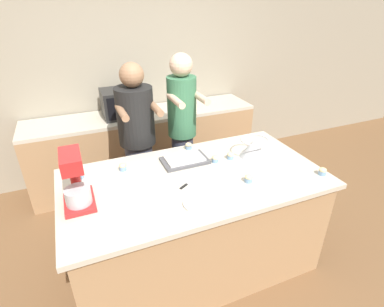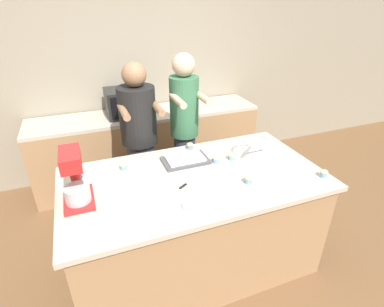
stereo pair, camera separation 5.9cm
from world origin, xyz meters
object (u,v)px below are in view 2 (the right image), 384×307
at_px(small_plate, 196,204).
at_px(cupcake_5, 123,166).
at_px(person_right, 185,132).
at_px(cupcake_3, 324,173).
at_px(cupcake_0, 190,146).
at_px(knife, 188,183).
at_px(mixing_bowl, 255,148).
at_px(cupcake_2, 216,159).
at_px(person_left, 140,143).
at_px(baking_tray, 185,160).
at_px(microwave_oven, 125,102).
at_px(stand_mixer, 75,180).
at_px(cupcake_1, 80,173).
at_px(cupcake_4, 248,179).
at_px(cupcake_6, 231,156).

height_order(small_plate, cupcake_5, cupcake_5).
bearing_deg(person_right, cupcake_3, -58.99).
bearing_deg(cupcake_0, knife, -112.50).
bearing_deg(mixing_bowl, cupcake_2, 173.19).
distance_m(person_left, mixing_bowl, 1.14).
relative_size(baking_tray, cupcake_2, 6.24).
bearing_deg(cupcake_2, person_left, 126.11).
height_order(baking_tray, cupcake_0, cupcake_0).
distance_m(person_right, cupcake_2, 0.69).
relative_size(microwave_oven, knife, 2.24).
relative_size(person_right, knife, 8.72).
height_order(person_right, stand_mixer, person_right).
distance_m(knife, cupcake_3, 1.07).
xyz_separation_m(mixing_bowl, cupcake_2, (-0.35, 0.04, -0.06)).
height_order(person_left, cupcake_1, person_left).
bearing_deg(cupcake_1, knife, -27.77).
xyz_separation_m(person_left, cupcake_1, (-0.58, -0.52, 0.08)).
relative_size(person_left, cupcake_4, 26.89).
distance_m(small_plate, cupcake_6, 0.72).
xyz_separation_m(mixing_bowl, baking_tray, (-0.59, 0.15, -0.07)).
distance_m(mixing_bowl, cupcake_2, 0.36).
relative_size(knife, cupcake_4, 3.18).
distance_m(cupcake_0, cupcake_1, 0.98).
height_order(microwave_oven, cupcake_2, microwave_oven).
distance_m(knife, cupcake_2, 0.40).
bearing_deg(cupcake_6, microwave_oven, 114.17).
bearing_deg(microwave_oven, cupcake_4, -71.86).
bearing_deg(person_left, cupcake_4, -60.66).
relative_size(microwave_oven, cupcake_3, 7.10).
height_order(microwave_oven, cupcake_4, microwave_oven).
height_order(knife, cupcake_0, cupcake_0).
xyz_separation_m(microwave_oven, cupcake_5, (-0.25, -1.28, -0.12)).
relative_size(person_right, microwave_oven, 3.90).
distance_m(cupcake_4, cupcake_5, 1.01).
xyz_separation_m(stand_mixer, cupcake_4, (1.21, -0.22, -0.14)).
height_order(mixing_bowl, cupcake_6, mixing_bowl).
height_order(stand_mixer, baking_tray, stand_mixer).
distance_m(baking_tray, small_plate, 0.61).
bearing_deg(microwave_oven, mixing_bowl, -60.10).
relative_size(cupcake_1, cupcake_3, 1.00).
bearing_deg(cupcake_2, cupcake_0, 109.99).
distance_m(baking_tray, cupcake_0, 0.25).
xyz_separation_m(cupcake_4, cupcake_5, (-0.85, 0.55, 0.00)).
bearing_deg(cupcake_4, baking_tray, 124.65).
xyz_separation_m(cupcake_2, cupcake_3, (0.69, -0.52, 0.00)).
xyz_separation_m(knife, cupcake_5, (-0.42, 0.39, 0.03)).
relative_size(person_left, cupcake_6, 26.89).
distance_m(person_right, cupcake_5, 0.89).
bearing_deg(cupcake_0, baking_tray, -119.89).
distance_m(knife, cupcake_4, 0.46).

